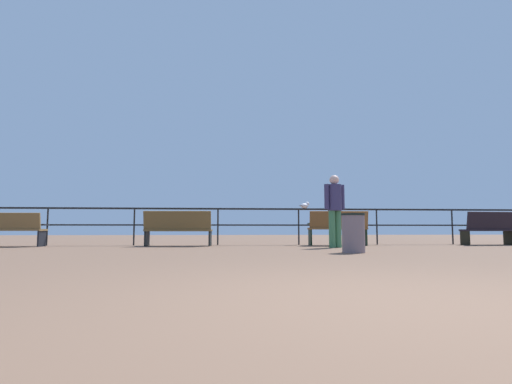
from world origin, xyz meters
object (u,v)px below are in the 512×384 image
(bench_far_left, at_px, (10,228))
(trash_bin, at_px, (353,233))
(bench_near_left, at_px, (178,227))
(bench_far_right, at_px, (489,227))
(bench_near_right, at_px, (338,227))
(seagull_on_rail, at_px, (305,205))
(person_by_bench, at_px, (335,206))

(bench_far_left, distance_m, trash_bin, 8.67)
(bench_far_left, distance_m, bench_near_left, 4.30)
(bench_far_left, bearing_deg, bench_far_right, -0.01)
(bench_far_left, xyz_separation_m, bench_far_right, (13.10, -0.00, 0.03))
(trash_bin, bearing_deg, bench_near_left, 137.53)
(bench_near_left, bearing_deg, bench_near_right, 0.08)
(bench_far_left, distance_m, bench_near_right, 8.67)
(bench_near_right, xyz_separation_m, bench_far_right, (4.43, 0.00, -0.01))
(seagull_on_rail, xyz_separation_m, trash_bin, (0.08, -4.08, -0.77))
(bench_near_left, bearing_deg, person_by_bench, -17.15)
(bench_near_right, bearing_deg, person_by_bench, -109.38)
(bench_near_right, relative_size, seagull_on_rail, 4.34)
(person_by_bench, bearing_deg, bench_near_right, 70.62)
(seagull_on_rail, bearing_deg, bench_far_left, -174.95)
(bench_far_left, xyz_separation_m, seagull_on_rail, (7.90, 0.70, 0.67))
(bench_near_right, height_order, bench_far_right, same)
(bench_near_left, xyz_separation_m, bench_far_right, (8.80, 0.01, 0.01))
(bench_near_left, xyz_separation_m, bench_near_right, (4.37, 0.01, 0.02))
(bench_far_left, bearing_deg, bench_near_left, -0.15)
(trash_bin, bearing_deg, seagull_on_rail, 91.13)
(bench_far_left, distance_m, seagull_on_rail, 7.96)
(bench_near_left, relative_size, person_by_bench, 1.01)
(bench_far_right, bearing_deg, bench_near_left, -179.94)
(bench_far_right, relative_size, seagull_on_rail, 4.02)
(bench_far_right, distance_m, seagull_on_rail, 5.28)
(trash_bin, bearing_deg, person_by_bench, 83.08)
(bench_far_left, height_order, bench_near_left, bench_near_left)
(bench_far_left, relative_size, bench_near_left, 0.90)
(seagull_on_rail, bearing_deg, bench_near_right, -42.38)
(bench_far_left, bearing_deg, person_by_bench, -8.48)
(seagull_on_rail, bearing_deg, person_by_bench, -79.95)
(bench_far_left, bearing_deg, bench_near_right, -0.04)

